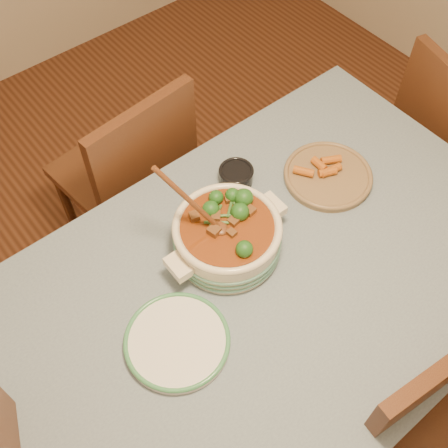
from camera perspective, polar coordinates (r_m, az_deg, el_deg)
name	(u,v)px	position (r m, az deg, el deg)	size (l,w,h in m)	color
floor	(256,373)	(2.33, 3.24, -14.83)	(4.50, 4.50, 0.00)	#422012
dining_table	(266,294)	(1.72, 4.27, -7.11)	(1.68, 1.08, 0.76)	brown
stew_casserole	(227,235)	(1.62, 0.30, -1.12)	(0.40, 0.32, 0.37)	#EDE0C7
white_plate	(177,341)	(1.54, -4.79, -11.76)	(0.29, 0.29, 0.03)	white
condiment_bowl	(236,175)	(1.82, 1.24, 5.01)	(0.13, 0.13, 0.06)	black
fried_plate	(328,175)	(1.87, 10.53, 4.95)	(0.38, 0.38, 0.05)	olive
chair_far	(133,173)	(2.19, -9.27, 5.13)	(0.48, 0.48, 0.94)	#57321A
chair_near	(433,445)	(1.81, 20.51, -20.31)	(0.47, 0.47, 0.91)	#57321A
chair_right	(447,143)	(2.45, 21.75, 7.69)	(0.52, 0.52, 0.92)	#57321A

